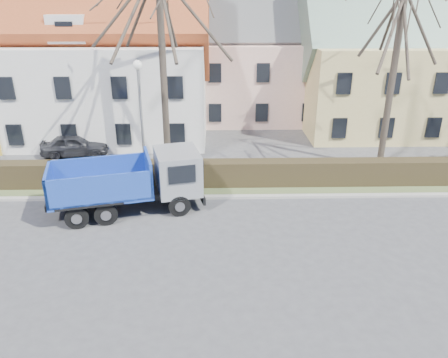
{
  "coord_description": "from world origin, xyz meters",
  "views": [
    {
      "loc": [
        0.64,
        -14.47,
        9.12
      ],
      "look_at": [
        1.03,
        3.19,
        1.6
      ],
      "focal_mm": 35.0,
      "sensor_mm": 36.0,
      "label": 1
    }
  ],
  "objects_px": {
    "streetlight": "(142,122)",
    "parked_car_a": "(75,145)",
    "dump_truck": "(122,183)",
    "cart_frame": "(133,196)"
  },
  "relations": [
    {
      "from": "streetlight",
      "to": "parked_car_a",
      "type": "distance_m",
      "value": 6.61
    },
    {
      "from": "dump_truck",
      "to": "parked_car_a",
      "type": "height_order",
      "value": "dump_truck"
    },
    {
      "from": "streetlight",
      "to": "parked_car_a",
      "type": "height_order",
      "value": "streetlight"
    },
    {
      "from": "streetlight",
      "to": "cart_frame",
      "type": "relative_size",
      "value": 9.85
    },
    {
      "from": "cart_frame",
      "to": "parked_car_a",
      "type": "bearing_deg",
      "value": 125.2
    },
    {
      "from": "dump_truck",
      "to": "parked_car_a",
      "type": "bearing_deg",
      "value": 106.1
    },
    {
      "from": "streetlight",
      "to": "cart_frame",
      "type": "bearing_deg",
      "value": -94.71
    },
    {
      "from": "streetlight",
      "to": "parked_car_a",
      "type": "relative_size",
      "value": 1.59
    },
    {
      "from": "dump_truck",
      "to": "cart_frame",
      "type": "xyz_separation_m",
      "value": [
        0.24,
        1.03,
        -1.09
      ]
    },
    {
      "from": "dump_truck",
      "to": "parked_car_a",
      "type": "relative_size",
      "value": 1.75
    }
  ]
}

